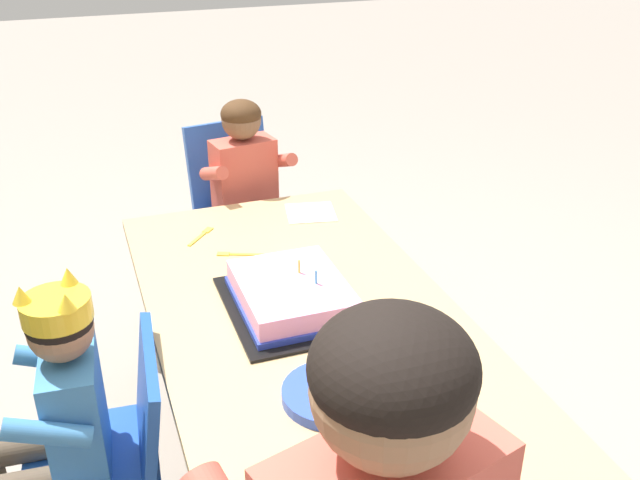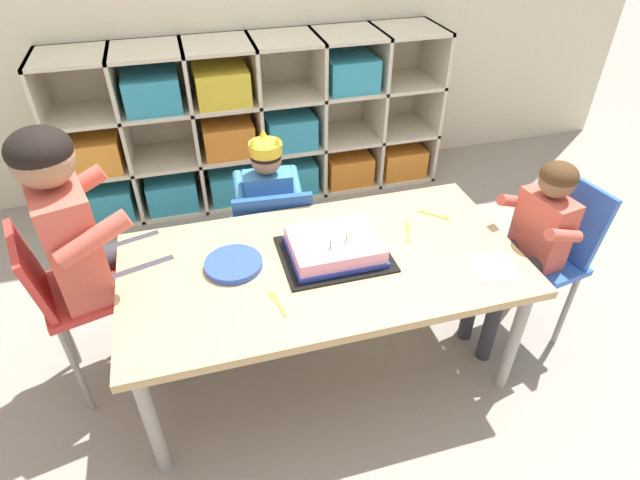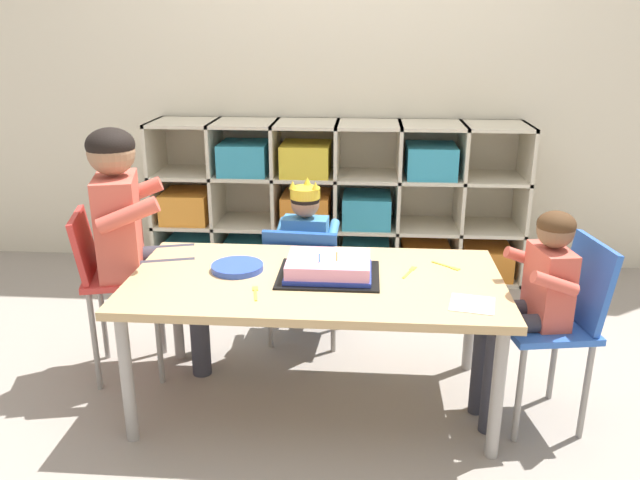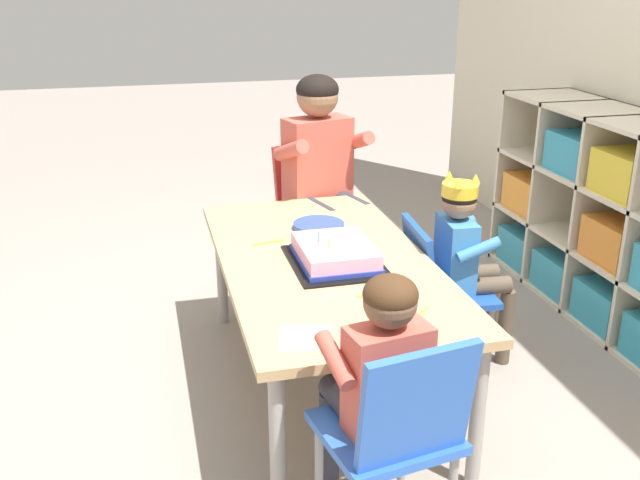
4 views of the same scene
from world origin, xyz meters
name	(u,v)px [view 4 (image 4 of 4)]	position (x,y,z in m)	size (l,w,h in m)	color
ground	(324,388)	(0.00, 0.00, 0.00)	(16.00, 16.00, 0.00)	gray
activity_table	(325,271)	(0.00, 0.00, 0.50)	(1.44, 0.74, 0.54)	tan
classroom_chair_blue	(438,283)	(-0.10, 0.49, 0.35)	(0.38, 0.34, 0.60)	#1E4CA8
child_with_crown	(466,249)	(-0.09, 0.60, 0.49)	(0.31, 0.31, 0.80)	#3D7FBC
classroom_chair_adult_side	(312,203)	(-0.88, 0.17, 0.47)	(0.41, 0.40, 0.74)	red
adult_helper_seated	(324,166)	(-0.77, 0.20, 0.68)	(0.47, 0.46, 1.08)	#D15647
classroom_chair_guest_side	(397,434)	(0.92, -0.05, 0.44)	(0.38, 0.37, 0.73)	blue
guest_at_table_side	(378,376)	(0.81, -0.07, 0.54)	(0.32, 0.32, 0.85)	#D15647
birthday_cake_on_tray	(335,255)	(0.05, 0.02, 0.58)	(0.39, 0.32, 0.11)	black
paper_plate_stack	(319,226)	(-0.31, 0.06, 0.56)	(0.21, 0.21, 0.02)	blue
paper_napkin_square	(306,338)	(0.57, -0.20, 0.55)	(0.15, 0.15, 0.00)	white
fork_scattered_mid_table	(380,298)	(0.37, 0.09, 0.55)	(0.06, 0.13, 0.00)	yellow
fork_near_cake_tray	(419,316)	(0.52, 0.16, 0.55)	(0.11, 0.10, 0.00)	yellow
fork_at_table_front_edge	(270,242)	(-0.20, -0.16, 0.55)	(0.04, 0.13, 0.00)	yellow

